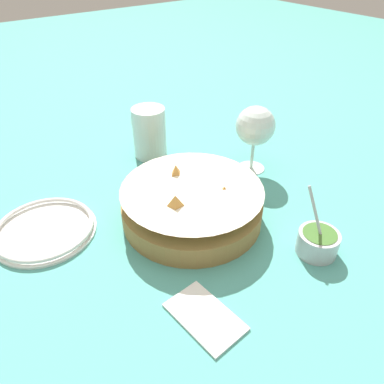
# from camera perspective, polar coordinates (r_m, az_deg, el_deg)

# --- Properties ---
(ground_plane) EXTENTS (4.00, 4.00, 0.00)m
(ground_plane) POSITION_cam_1_polar(r_m,az_deg,el_deg) (0.73, -1.80, -2.87)
(ground_plane) COLOR teal
(food_basket) EXTENTS (0.26, 0.26, 0.09)m
(food_basket) POSITION_cam_1_polar(r_m,az_deg,el_deg) (0.69, 0.03, -2.01)
(food_basket) COLOR olive
(food_basket) RESTS_ON ground_plane
(sauce_cup) EXTENTS (0.07, 0.07, 0.12)m
(sauce_cup) POSITION_cam_1_polar(r_m,az_deg,el_deg) (0.66, 18.62, -7.17)
(sauce_cup) COLOR #B7B7BC
(sauce_cup) RESTS_ON ground_plane
(wine_glass) EXTENTS (0.08, 0.08, 0.15)m
(wine_glass) POSITION_cam_1_polar(r_m,az_deg,el_deg) (0.82, 9.61, 9.66)
(wine_glass) COLOR silver
(wine_glass) RESTS_ON ground_plane
(beer_mug) EXTENTS (0.12, 0.08, 0.12)m
(beer_mug) POSITION_cam_1_polar(r_m,az_deg,el_deg) (0.89, -6.55, 8.78)
(beer_mug) COLOR silver
(beer_mug) RESTS_ON ground_plane
(side_plate) EXTENTS (0.18, 0.18, 0.01)m
(side_plate) POSITION_cam_1_polar(r_m,az_deg,el_deg) (0.72, -21.54, -5.27)
(side_plate) COLOR white
(side_plate) RESTS_ON ground_plane
(napkin) EXTENTS (0.12, 0.08, 0.01)m
(napkin) POSITION_cam_1_polar(r_m,az_deg,el_deg) (0.56, 1.98, -18.33)
(napkin) COLOR white
(napkin) RESTS_ON ground_plane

